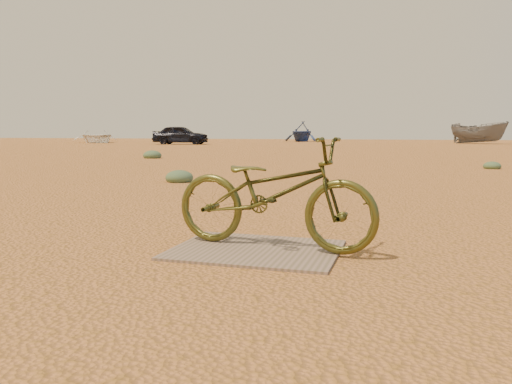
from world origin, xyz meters
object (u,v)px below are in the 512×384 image
(plywood_board, at_px, (256,250))
(bicycle, at_px, (273,193))
(car, at_px, (181,135))
(boat_mid_right, at_px, (478,133))
(boat_near_left, at_px, (97,136))
(boat_far_left, at_px, (302,131))

(plywood_board, xyz_separation_m, bicycle, (0.12, 0.08, 0.47))
(bicycle, distance_m, car, 35.14)
(car, xyz_separation_m, boat_mid_right, (22.22, 8.51, 0.16))
(boat_near_left, bearing_deg, car, -55.36)
(plywood_board, height_order, boat_near_left, boat_near_left)
(bicycle, bearing_deg, boat_mid_right, -2.25)
(plywood_board, height_order, bicycle, bicycle)
(boat_near_left, bearing_deg, bicycle, -91.74)
(boat_near_left, relative_size, boat_mid_right, 1.17)
(boat_mid_right, bearing_deg, car, 139.93)
(boat_far_left, xyz_separation_m, boat_mid_right, (15.39, -4.44, -0.11))
(boat_far_left, distance_m, boat_mid_right, 16.02)
(boat_near_left, xyz_separation_m, boat_far_left, (16.38, 9.98, 0.45))
(boat_near_left, height_order, boat_mid_right, boat_mid_right)
(boat_mid_right, bearing_deg, boat_far_left, 102.89)
(boat_near_left, relative_size, boat_far_left, 1.41)
(bicycle, height_order, boat_far_left, boat_far_left)
(plywood_board, relative_size, boat_far_left, 0.35)
(bicycle, height_order, car, car)
(plywood_board, distance_m, boat_far_left, 45.31)
(car, relative_size, boat_far_left, 1.12)
(plywood_board, distance_m, boat_mid_right, 40.55)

